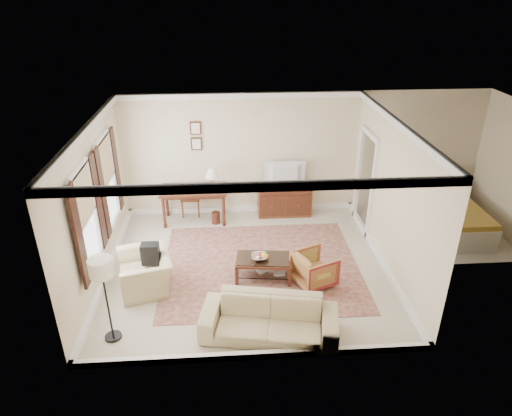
{
  "coord_description": "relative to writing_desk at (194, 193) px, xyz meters",
  "views": [
    {
      "loc": [
        -0.35,
        -7.58,
        5.11
      ],
      "look_at": [
        0.2,
        0.3,
        1.15
      ],
      "focal_mm": 32.0,
      "sensor_mm": 36.0,
      "label": 1
    }
  ],
  "objects": [
    {
      "name": "book_a",
      "position": [
        1.27,
        -2.4,
        -0.55
      ],
      "size": [
        0.27,
        0.15,
        0.38
      ],
      "primitive_type": "imported",
      "rotation": [
        0.0,
        0.0,
        0.44
      ],
      "color": "brown",
      "rests_on": "coffee_table"
    },
    {
      "name": "sideboard",
      "position": [
        2.13,
        0.21,
        -0.33
      ],
      "size": [
        1.26,
        0.49,
        0.78
      ],
      "primitive_type": "cube",
      "color": "brown",
      "rests_on": "room_shell"
    },
    {
      "name": "writing_desk",
      "position": [
        0.0,
        0.0,
        0.0
      ],
      "size": [
        1.51,
        0.76,
        0.83
      ],
      "color": "#502516",
      "rests_on": "room_shell"
    },
    {
      "name": "rug",
      "position": [
        1.39,
        -2.02,
        -0.71
      ],
      "size": [
        3.84,
        3.29,
        0.01
      ],
      "primitive_type": "cube",
      "rotation": [
        0.0,
        0.0,
        -0.0
      ],
      "color": "maroon",
      "rests_on": "room_shell"
    },
    {
      "name": "window_front",
      "position": [
        -1.58,
        -2.72,
        0.83
      ],
      "size": [
        0.12,
        1.56,
        1.8
      ],
      "primitive_type": null,
      "color": "#CCB284",
      "rests_on": "room_shell"
    },
    {
      "name": "striped_armchair",
      "position": [
        2.34,
        -2.65,
        -0.37
      ],
      "size": [
        0.85,
        0.88,
        0.7
      ],
      "primitive_type": "imported",
      "rotation": [
        0.0,
        0.0,
        1.97
      ],
      "color": "maroon",
      "rests_on": "room_shell"
    },
    {
      "name": "framed_prints",
      "position": [
        0.1,
        0.45,
        1.22
      ],
      "size": [
        0.25,
        0.04,
        0.68
      ],
      "primitive_type": null,
      "color": "#502516",
      "rests_on": "room_shell"
    },
    {
      "name": "club_armchair",
      "position": [
        -0.77,
        -2.57,
        -0.26
      ],
      "size": [
        0.92,
        1.18,
        0.91
      ],
      "primitive_type": "imported",
      "rotation": [
        0.0,
        0.0,
        -1.32
      ],
      "color": "#C6B686",
      "rests_on": "room_shell"
    },
    {
      "name": "tv",
      "position": [
        2.13,
        0.19,
        0.52
      ],
      "size": [
        0.92,
        0.53,
        0.12
      ],
      "primitive_type": "imported",
      "rotation": [
        0.0,
        0.0,
        3.14
      ],
      "color": "black",
      "rests_on": "sideboard"
    },
    {
      "name": "fruit_bowl",
      "position": [
        1.33,
        -2.43,
        -0.23
      ],
      "size": [
        0.42,
        0.42,
        0.1
      ],
      "primitive_type": "imported",
      "color": "silver",
      "rests_on": "coffee_table"
    },
    {
      "name": "desk_lamp",
      "position": [
        0.44,
        0.0,
        0.36
      ],
      "size": [
        0.32,
        0.32,
        0.5
      ],
      "primitive_type": null,
      "color": "silver",
      "rests_on": "writing_desk"
    },
    {
      "name": "window_rear",
      "position": [
        -1.58,
        -1.12,
        0.83
      ],
      "size": [
        0.12,
        1.56,
        1.8
      ],
      "primitive_type": null,
      "color": "#CCB284",
      "rests_on": "room_shell"
    },
    {
      "name": "desk_chair",
      "position": [
        -0.11,
        0.35,
        -0.19
      ],
      "size": [
        0.51,
        0.51,
        1.05
      ],
      "primitive_type": null,
      "rotation": [
        0.0,
        0.0,
        0.16
      ],
      "color": "brown",
      "rests_on": "room_shell"
    },
    {
      "name": "room_shell",
      "position": [
        1.12,
        -2.02,
        1.75
      ],
      "size": [
        5.51,
        5.01,
        2.91
      ],
      "color": "beige",
      "rests_on": "ground"
    },
    {
      "name": "sofa",
      "position": [
        1.37,
        -3.98,
        -0.3
      ],
      "size": [
        2.23,
        1.02,
        0.84
      ],
      "primitive_type": "imported",
      "rotation": [
        0.0,
        0.0,
        -0.19
      ],
      "color": "#C6B686",
      "rests_on": "room_shell"
    },
    {
      "name": "coffee_table",
      "position": [
        1.41,
        -2.4,
        -0.38
      ],
      "size": [
        1.1,
        0.72,
        0.44
      ],
      "rotation": [
        0.0,
        0.0,
        -0.12
      ],
      "color": "#502516",
      "rests_on": "room_shell"
    },
    {
      "name": "annex_bedroom",
      "position": [
        5.61,
        -0.87,
        -0.38
      ],
      "size": [
        3.0,
        2.7,
        2.9
      ],
      "color": "beige",
      "rests_on": "ground"
    },
    {
      "name": "floor_lamp",
      "position": [
        -1.12,
        -3.88,
        0.51
      ],
      "size": [
        0.36,
        0.36,
        1.48
      ],
      "color": "black",
      "rests_on": "room_shell"
    },
    {
      "name": "book_b",
      "position": [
        1.6,
        -2.46,
        -0.55
      ],
      "size": [
        0.28,
        0.05,
        0.38
      ],
      "primitive_type": "imported",
      "rotation": [
        0.0,
        0.0,
        -0.08
      ],
      "color": "brown",
      "rests_on": "coffee_table"
    },
    {
      "name": "doorway",
      "position": [
        3.83,
        -0.52,
        0.36
      ],
      "size": [
        0.1,
        1.12,
        2.25
      ],
      "primitive_type": null,
      "color": "white",
      "rests_on": "room_shell"
    },
    {
      "name": "backpack",
      "position": [
        -0.66,
        -2.46,
        -0.01
      ],
      "size": [
        0.27,
        0.35,
        0.4
      ],
      "primitive_type": "cube",
      "rotation": [
        0.0,
        0.0,
        -1.41
      ],
      "color": "black",
      "rests_on": "club_armchair"
    }
  ]
}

